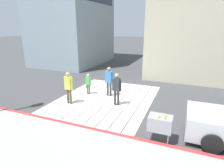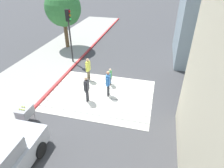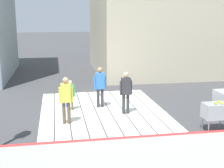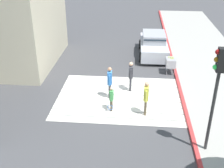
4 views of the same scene
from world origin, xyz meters
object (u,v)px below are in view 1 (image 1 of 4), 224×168
(pedestrian_adult_lead, at_px, (117,87))
(pedestrian_adult_side, at_px, (68,86))
(pedestrian_child_with_racket, at_px, (88,83))
(tennis_ball_cart, at_px, (160,123))
(pedestrian_adult_trailing, at_px, (109,79))

(pedestrian_adult_lead, relative_size, pedestrian_adult_side, 0.98)
(pedestrian_adult_side, height_order, pedestrian_child_with_racket, pedestrian_adult_side)
(pedestrian_adult_side, bearing_deg, tennis_ball_cart, -108.20)
(tennis_ball_cart, distance_m, pedestrian_adult_trailing, 4.78)
(pedestrian_adult_lead, distance_m, pedestrian_adult_trailing, 1.35)
(pedestrian_child_with_racket, bearing_deg, pedestrian_adult_trailing, -80.95)
(pedestrian_child_with_racket, bearing_deg, pedestrian_adult_side, 172.32)
(pedestrian_adult_trailing, bearing_deg, tennis_ball_cart, -135.26)
(tennis_ball_cart, xyz_separation_m, pedestrian_adult_side, (1.58, 4.82, 0.29))
(tennis_ball_cart, relative_size, pedestrian_child_with_racket, 0.82)
(pedestrian_adult_lead, bearing_deg, tennis_ball_cart, -133.22)
(pedestrian_adult_lead, bearing_deg, pedestrian_child_with_racket, 68.16)
(pedestrian_adult_trailing, relative_size, pedestrian_child_with_racket, 1.37)
(pedestrian_adult_lead, relative_size, pedestrian_child_with_racket, 1.34)
(tennis_ball_cart, xyz_separation_m, pedestrian_adult_lead, (2.35, 2.50, 0.27))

